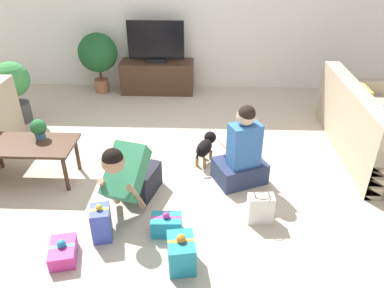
{
  "coord_description": "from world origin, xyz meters",
  "views": [
    {
      "loc": [
        0.4,
        -3.65,
        2.44
      ],
      "look_at": [
        0.26,
        -0.22,
        0.45
      ],
      "focal_mm": 35.0,
      "sensor_mm": 36.0,
      "label": 1
    }
  ],
  "objects_px": {
    "sofa_right": "(370,130)",
    "gift_box_b": "(167,225)",
    "tv_console": "(157,77)",
    "gift_box_a": "(101,223)",
    "potted_plant_back_left": "(98,54)",
    "gift_box_d": "(181,253)",
    "person_kneeling": "(131,175)",
    "person_sitting": "(242,155)",
    "coffee_table": "(27,148)",
    "gift_bag_a": "(260,208)",
    "tabletop_plant": "(39,128)",
    "gift_box_c": "(63,252)",
    "tv": "(156,44)",
    "dog": "(206,146)",
    "potted_plant_corner_left": "(13,86)"
  },
  "relations": [
    {
      "from": "person_kneeling",
      "to": "gift_bag_a",
      "type": "bearing_deg",
      "value": 6.59
    },
    {
      "from": "potted_plant_back_left",
      "to": "sofa_right",
      "type": "bearing_deg",
      "value": -25.46
    },
    {
      "from": "person_kneeling",
      "to": "gift_box_c",
      "type": "height_order",
      "value": "person_kneeling"
    },
    {
      "from": "person_kneeling",
      "to": "dog",
      "type": "bearing_deg",
      "value": 65.08
    },
    {
      "from": "potted_plant_back_left",
      "to": "gift_box_d",
      "type": "bearing_deg",
      "value": -66.97
    },
    {
      "from": "coffee_table",
      "to": "potted_plant_corner_left",
      "type": "height_order",
      "value": "potted_plant_corner_left"
    },
    {
      "from": "person_kneeling",
      "to": "tabletop_plant",
      "type": "height_order",
      "value": "person_kneeling"
    },
    {
      "from": "person_kneeling",
      "to": "sofa_right",
      "type": "bearing_deg",
      "value": 38.7
    },
    {
      "from": "tv_console",
      "to": "gift_box_d",
      "type": "bearing_deg",
      "value": -80.4
    },
    {
      "from": "coffee_table",
      "to": "tv",
      "type": "height_order",
      "value": "tv"
    },
    {
      "from": "person_sitting",
      "to": "gift_box_a",
      "type": "bearing_deg",
      "value": 11.29
    },
    {
      "from": "gift_bag_a",
      "to": "tabletop_plant",
      "type": "xyz_separation_m",
      "value": [
        -2.33,
        0.73,
        0.42
      ]
    },
    {
      "from": "tv",
      "to": "potted_plant_corner_left",
      "type": "relative_size",
      "value": 1.04
    },
    {
      "from": "dog",
      "to": "gift_box_c",
      "type": "xyz_separation_m",
      "value": [
        -1.19,
        -1.59,
        -0.14
      ]
    },
    {
      "from": "potted_plant_corner_left",
      "to": "person_sitting",
      "type": "bearing_deg",
      "value": -24.14
    },
    {
      "from": "potted_plant_back_left",
      "to": "gift_box_b",
      "type": "bearing_deg",
      "value": -66.96
    },
    {
      "from": "gift_box_c",
      "to": "gift_bag_a",
      "type": "xyz_separation_m",
      "value": [
        1.71,
        0.54,
        0.08
      ]
    },
    {
      "from": "person_kneeling",
      "to": "person_sitting",
      "type": "xyz_separation_m",
      "value": [
        1.11,
        0.45,
        -0.03
      ]
    },
    {
      "from": "person_sitting",
      "to": "gift_box_a",
      "type": "xyz_separation_m",
      "value": [
        -1.31,
        -0.92,
        -0.18
      ]
    },
    {
      "from": "tv",
      "to": "person_kneeling",
      "type": "xyz_separation_m",
      "value": [
        0.1,
        -3.02,
        -0.46
      ]
    },
    {
      "from": "gift_box_a",
      "to": "tabletop_plant",
      "type": "relative_size",
      "value": 1.66
    },
    {
      "from": "tv",
      "to": "gift_box_b",
      "type": "height_order",
      "value": "tv"
    },
    {
      "from": "sofa_right",
      "to": "tabletop_plant",
      "type": "bearing_deg",
      "value": 99.41
    },
    {
      "from": "sofa_right",
      "to": "coffee_table",
      "type": "height_order",
      "value": "sofa_right"
    },
    {
      "from": "tv_console",
      "to": "dog",
      "type": "distance_m",
      "value": 2.33
    },
    {
      "from": "gift_box_b",
      "to": "gift_box_d",
      "type": "height_order",
      "value": "gift_box_d"
    },
    {
      "from": "potted_plant_back_left",
      "to": "gift_box_d",
      "type": "height_order",
      "value": "potted_plant_back_left"
    },
    {
      "from": "tabletop_plant",
      "to": "gift_box_c",
      "type": "bearing_deg",
      "value": -64.22
    },
    {
      "from": "sofa_right",
      "to": "gift_box_a",
      "type": "xyz_separation_m",
      "value": [
        -2.93,
        -1.64,
        -0.13
      ]
    },
    {
      "from": "potted_plant_corner_left",
      "to": "gift_bag_a",
      "type": "xyz_separation_m",
      "value": [
        3.21,
        -2.02,
        -0.39
      ]
    },
    {
      "from": "tv",
      "to": "gift_box_c",
      "type": "bearing_deg",
      "value": -95.48
    },
    {
      "from": "tv",
      "to": "dog",
      "type": "distance_m",
      "value": 2.4
    },
    {
      "from": "dog",
      "to": "gift_bag_a",
      "type": "distance_m",
      "value": 1.17
    },
    {
      "from": "tv",
      "to": "gift_box_c",
      "type": "height_order",
      "value": "tv"
    },
    {
      "from": "sofa_right",
      "to": "person_sitting",
      "type": "relative_size",
      "value": 2.2
    },
    {
      "from": "tv_console",
      "to": "coffee_table",
      "type": "bearing_deg",
      "value": -112.69
    },
    {
      "from": "tv",
      "to": "gift_box_b",
      "type": "bearing_deg",
      "value": -81.97
    },
    {
      "from": "tv_console",
      "to": "gift_box_a",
      "type": "height_order",
      "value": "tv_console"
    },
    {
      "from": "gift_box_d",
      "to": "potted_plant_back_left",
      "type": "bearing_deg",
      "value": 113.03
    },
    {
      "from": "sofa_right",
      "to": "gift_box_b",
      "type": "height_order",
      "value": "sofa_right"
    },
    {
      "from": "person_kneeling",
      "to": "coffee_table",
      "type": "bearing_deg",
      "value": 176.48
    },
    {
      "from": "person_kneeling",
      "to": "dog",
      "type": "height_order",
      "value": "person_kneeling"
    },
    {
      "from": "coffee_table",
      "to": "gift_box_d",
      "type": "xyz_separation_m",
      "value": [
        1.73,
        -1.19,
        -0.25
      ]
    },
    {
      "from": "person_kneeling",
      "to": "gift_box_d",
      "type": "relative_size",
      "value": 2.51
    },
    {
      "from": "tv",
      "to": "person_sitting",
      "type": "xyz_separation_m",
      "value": [
        1.21,
        -2.58,
        -0.48
      ]
    },
    {
      "from": "tv",
      "to": "gift_box_a",
      "type": "distance_m",
      "value": 3.56
    },
    {
      "from": "potted_plant_corner_left",
      "to": "gift_box_b",
      "type": "bearing_deg",
      "value": -43.48
    },
    {
      "from": "gift_box_a",
      "to": "gift_box_d",
      "type": "height_order",
      "value": "gift_box_a"
    },
    {
      "from": "dog",
      "to": "gift_box_d",
      "type": "distance_m",
      "value": 1.64
    },
    {
      "from": "sofa_right",
      "to": "tv_console",
      "type": "height_order",
      "value": "sofa_right"
    }
  ]
}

